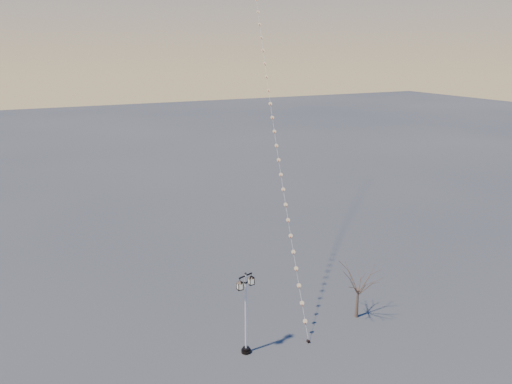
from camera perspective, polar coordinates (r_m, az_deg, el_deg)
ground at (r=31.68m, az=3.72°, el=-18.99°), size 300.00×300.00×0.00m
street_lamp at (r=30.10m, az=-1.24°, el=-13.98°), size 1.38×0.78×5.61m
bare_tree at (r=34.69m, az=12.30°, el=-10.67°), size 2.37×2.37×3.93m
kite_train at (r=42.72m, az=1.19°, el=17.25°), size 9.62×31.36×37.88m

